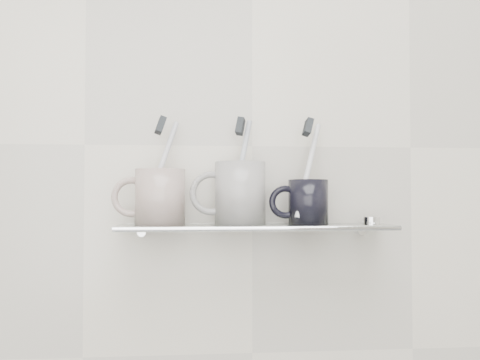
{
  "coord_description": "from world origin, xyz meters",
  "views": [
    {
      "loc": [
        -0.12,
        0.07,
        1.15
      ],
      "look_at": [
        -0.03,
        1.04,
        1.18
      ],
      "focal_mm": 40.0,
      "sensor_mm": 36.0,
      "label": 1
    }
  ],
  "objects": [
    {
      "name": "mug_center",
      "position": [
        -0.03,
        1.04,
        1.16
      ],
      "size": [
        0.12,
        0.12,
        0.11
      ],
      "primitive_type": "cylinder",
      "rotation": [
        0.0,
        0.0,
        0.31
      ],
      "color": "white",
      "rests_on": "shelf_glass"
    },
    {
      "name": "bracket_left",
      "position": [
        -0.21,
        1.09,
        1.09
      ],
      "size": [
        0.02,
        0.03,
        0.02
      ],
      "primitive_type": "cylinder",
      "rotation": [
        1.57,
        0.0,
        0.0
      ],
      "color": "silver",
      "rests_on": "wall_back"
    },
    {
      "name": "toothbrush_right",
      "position": [
        0.1,
        1.04,
        1.2
      ],
      "size": [
        0.06,
        0.06,
        0.18
      ],
      "primitive_type": "cylinder",
      "rotation": [
        -0.27,
        0.29,
        0.02
      ],
      "color": "silver",
      "rests_on": "mug_right"
    },
    {
      "name": "toothbrush_center",
      "position": [
        -0.03,
        1.04,
        1.2
      ],
      "size": [
        0.05,
        0.04,
        0.19
      ],
      "primitive_type": "cylinder",
      "rotation": [
        -0.19,
        0.16,
        -0.26
      ],
      "color": "#9BA8B3",
      "rests_on": "mug_center"
    },
    {
      "name": "wall_back",
      "position": [
        0.0,
        1.1,
        1.25
      ],
      "size": [
        2.5,
        0.0,
        2.5
      ],
      "primitive_type": "plane",
      "rotation": [
        1.57,
        0.0,
        0.0
      ],
      "color": "beige",
      "rests_on": "ground"
    },
    {
      "name": "mug_left",
      "position": [
        -0.17,
        1.04,
        1.15
      ],
      "size": [
        0.09,
        0.09,
        0.1
      ],
      "primitive_type": "cylinder",
      "rotation": [
        0.0,
        0.0,
        -0.02
      ],
      "color": "silver",
      "rests_on": "shelf_glass"
    },
    {
      "name": "bristles_center",
      "position": [
        -0.03,
        1.04,
        1.28
      ],
      "size": [
        0.02,
        0.03,
        0.04
      ],
      "primitive_type": "cube",
      "rotation": [
        -0.19,
        0.16,
        -0.26
      ],
      "color": "#212428",
      "rests_on": "toothbrush_center"
    },
    {
      "name": "chrome_cap",
      "position": [
        0.22,
        1.04,
        1.11
      ],
      "size": [
        0.03,
        0.03,
        0.01
      ],
      "primitive_type": "cylinder",
      "color": "silver",
      "rests_on": "shelf_glass"
    },
    {
      "name": "bristles_left",
      "position": [
        -0.17,
        1.04,
        1.28
      ],
      "size": [
        0.02,
        0.03,
        0.04
      ],
      "primitive_type": "cube",
      "rotation": [
        -0.18,
        0.34,
        0.14
      ],
      "color": "#212428",
      "rests_on": "toothbrush_left"
    },
    {
      "name": "bracket_right",
      "position": [
        0.21,
        1.09,
        1.09
      ],
      "size": [
        0.02,
        0.03,
        0.02
      ],
      "primitive_type": "cylinder",
      "rotation": [
        1.57,
        0.0,
        0.0
      ],
      "color": "silver",
      "rests_on": "wall_back"
    },
    {
      "name": "mug_right_handle",
      "position": [
        0.06,
        1.04,
        1.14
      ],
      "size": [
        0.06,
        0.01,
        0.06
      ],
      "primitive_type": "torus",
      "rotation": [
        1.57,
        0.0,
        0.0
      ],
      "color": "black",
      "rests_on": "mug_right"
    },
    {
      "name": "mug_right",
      "position": [
        0.1,
        1.04,
        1.14
      ],
      "size": [
        0.09,
        0.09,
        0.08
      ],
      "primitive_type": "cylinder",
      "rotation": [
        0.0,
        0.0,
        0.33
      ],
      "color": "black",
      "rests_on": "shelf_glass"
    },
    {
      "name": "bristles_right",
      "position": [
        0.1,
        1.04,
        1.28
      ],
      "size": [
        0.02,
        0.03,
        0.04
      ],
      "primitive_type": "cube",
      "rotation": [
        -0.27,
        0.29,
        0.02
      ],
      "color": "#212428",
      "rests_on": "toothbrush_right"
    },
    {
      "name": "mug_left_handle",
      "position": [
        -0.23,
        1.04,
        1.15
      ],
      "size": [
        0.07,
        0.01,
        0.07
      ],
      "primitive_type": "torus",
      "rotation": [
        1.57,
        0.0,
        0.0
      ],
      "color": "silver",
      "rests_on": "mug_left"
    },
    {
      "name": "toothbrush_left",
      "position": [
        -0.17,
        1.04,
        1.2
      ],
      "size": [
        0.07,
        0.05,
        0.18
      ],
      "primitive_type": "cylinder",
      "rotation": [
        -0.18,
        0.34,
        0.14
      ],
      "color": "silver",
      "rests_on": "mug_left"
    },
    {
      "name": "mug_center_handle",
      "position": [
        -0.08,
        1.04,
        1.16
      ],
      "size": [
        0.08,
        0.01,
        0.08
      ],
      "primitive_type": "torus",
      "rotation": [
        1.57,
        0.0,
        0.0
      ],
      "color": "white",
      "rests_on": "mug_center"
    },
    {
      "name": "shelf_glass",
      "position": [
        0.0,
        1.04,
        1.1
      ],
      "size": [
        0.5,
        0.12,
        0.01
      ],
      "primitive_type": "cube",
      "color": "silver",
      "rests_on": "wall_back"
    },
    {
      "name": "shelf_rail",
      "position": [
        0.0,
        0.98,
        1.1
      ],
      "size": [
        0.5,
        0.01,
        0.01
      ],
      "primitive_type": "cylinder",
      "rotation": [
        0.0,
        1.57,
        0.0
      ],
      "color": "silver",
      "rests_on": "shelf_glass"
    }
  ]
}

